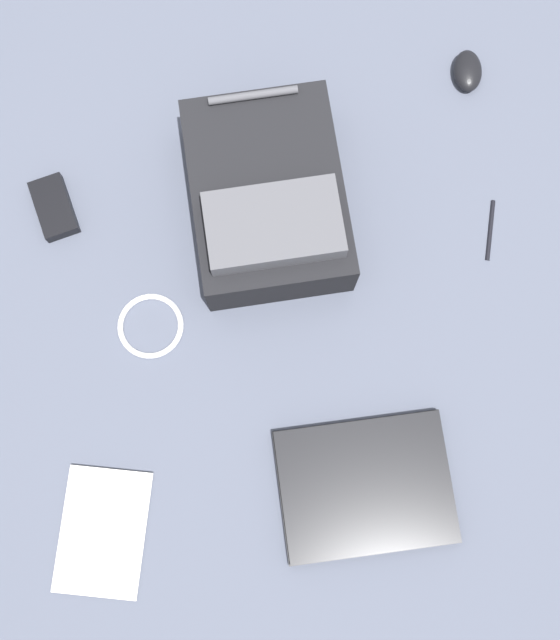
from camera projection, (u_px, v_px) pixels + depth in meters
ground_plane at (298, 317)px, 1.53m from camera, size 3.57×3.57×0.00m
backpack at (268, 200)px, 1.51m from camera, size 0.32×0.43×0.18m
laptop at (365, 486)px, 1.45m from camera, size 0.35×0.27×0.03m
book_red at (104, 531)px, 1.44m from camera, size 0.21×0.27×0.01m
computer_mouse at (468, 71)px, 1.63m from camera, size 0.07×0.10×0.04m
cable_coil at (151, 326)px, 1.52m from camera, size 0.14×0.14×0.01m
power_brick at (54, 208)px, 1.57m from camera, size 0.10×0.15×0.03m
pen_black at (491, 230)px, 1.57m from camera, size 0.04×0.13×0.01m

